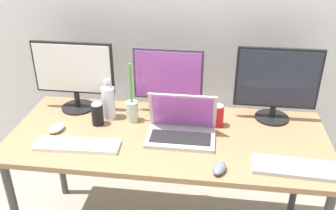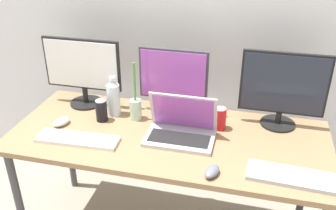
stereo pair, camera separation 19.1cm
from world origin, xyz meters
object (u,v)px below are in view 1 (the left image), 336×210
Objects in this scene: laptop_silver at (181,127)px; bamboo_vase at (132,109)px; mouse_by_laptop at (219,168)px; keyboard_main at (77,145)px; mouse_by_keyboard at (57,128)px; work_desk at (168,145)px; water_bottle at (108,101)px; monitor_left at (74,73)px; keyboard_aux at (296,168)px; monitor_right at (277,83)px; soda_can_by_laptop at (97,114)px; monitor_center at (168,81)px; soda_can_near_keyboard at (218,116)px.

laptop_silver is 0.32m from bamboo_vase.
mouse_by_laptop is at bearing -53.65° from laptop_silver.
keyboard_main is 0.21m from mouse_by_keyboard.
water_bottle reaches higher than work_desk.
keyboard_aux is (1.21, -0.45, -0.22)m from monitor_left.
monitor_right is at bearing 32.75° from mouse_by_keyboard.
work_desk is 7.11× the size of water_bottle.
work_desk is 13.44× the size of soda_can_by_laptop.
bamboo_vase is (-0.19, -0.13, -0.13)m from monitor_center.
monitor_right reaches higher than bamboo_vase.
monitor_center is 0.32m from laptop_silver.
mouse_by_laptop is (0.72, -0.11, 0.01)m from keyboard_main.
bamboo_vase is at bearing -144.66° from monitor_center.
laptop_silver is at bearing 15.35° from keyboard_main.
soda_can_near_keyboard is at bearing -1.08° from water_bottle.
monitor_center is 1.11× the size of laptop_silver.
water_bottle is (-0.64, 0.43, 0.09)m from mouse_by_laptop.
monitor_right reaches higher than keyboard_aux.
laptop_silver reaches higher than soda_can_by_laptop.
bamboo_vase reaches higher than keyboard_main.
mouse_by_keyboard is at bearing -142.64° from water_bottle.
soda_can_by_laptop is (-0.68, 0.34, 0.04)m from mouse_by_laptop.
monitor_right reaches higher than monitor_left.
monitor_left reaches higher than keyboard_aux.
mouse_by_laptop is (0.88, -0.24, 0.00)m from mouse_by_keyboard.
water_bottle reaches higher than soda_can_near_keyboard.
monitor_center is 3.87× the size of mouse_by_laptop.
mouse_by_laptop is 0.30× the size of bamboo_vase.
water_bottle is at bearing -173.34° from monitor_right.
bamboo_vase is at bearing 160.71° from keyboard_aux.
monitor_left is 0.41m from bamboo_vase.
laptop_silver is 0.83× the size of keyboard_main.
keyboard_main is at bearing -126.73° from bamboo_vase.
bamboo_vase reaches higher than laptop_silver.
work_desk is 4.27× the size of monitor_center.
laptop_silver is at bearing -8.01° from soda_can_by_laptop.
soda_can_by_laptop reaches higher than mouse_by_keyboard.
mouse_by_keyboard is 0.42m from bamboo_vase.
water_bottle reaches higher than mouse_by_keyboard.
laptop_silver is 2.83× the size of soda_can_near_keyboard.
monitor_center is 3.15× the size of soda_can_near_keyboard.
laptop_silver is 2.83× the size of soda_can_by_laptop.
water_bottle is at bearing 162.59° from keyboard_aux.
mouse_by_keyboard is at bearing -94.97° from monitor_left.
work_desk is 3.59× the size of monitor_left.
monitor_center reaches higher than keyboard_main.
bamboo_vase reaches higher than work_desk.
soda_can_near_keyboard is (0.84, -0.10, -0.17)m from monitor_left.
monitor_center is at bearing 3.06° from monitor_left.
laptop_silver is 0.48m from soda_can_by_laptop.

